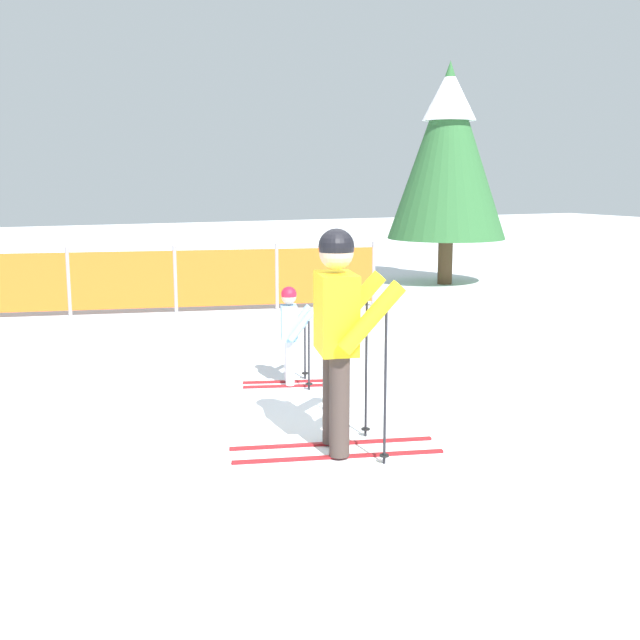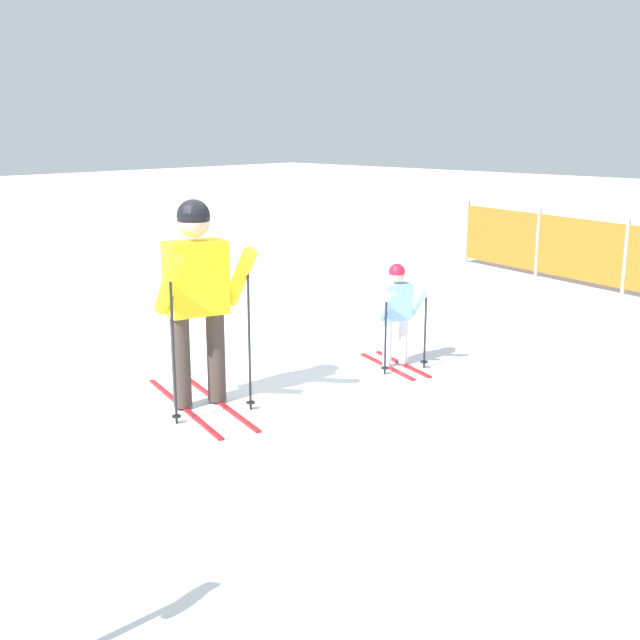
{
  "view_description": "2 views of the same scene",
  "coord_description": "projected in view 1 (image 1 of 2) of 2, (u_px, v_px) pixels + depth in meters",
  "views": [
    {
      "loc": [
        -2.57,
        -5.32,
        2.05
      ],
      "look_at": [
        0.19,
        0.49,
        0.89
      ],
      "focal_mm": 45.0,
      "sensor_mm": 36.0,
      "label": 1
    },
    {
      "loc": [
        5.04,
        -3.94,
        2.24
      ],
      "look_at": [
        0.6,
        0.67,
        0.68
      ],
      "focal_mm": 45.0,
      "sensor_mm": 36.0,
      "label": 2
    }
  ],
  "objects": [
    {
      "name": "ground_plane",
      "position": [
        325.0,
        446.0,
        6.18
      ],
      "size": [
        60.0,
        60.0,
        0.0
      ],
      "primitive_type": "plane",
      "color": "white"
    },
    {
      "name": "skier_adult",
      "position": [
        339.0,
        321.0,
        5.89
      ],
      "size": [
        1.62,
        0.85,
        1.68
      ],
      "rotation": [
        0.0,
        0.0,
        -0.28
      ],
      "color": "maroon",
      "rests_on": "ground_plane"
    },
    {
      "name": "conifer_far",
      "position": [
        448.0,
        148.0,
        15.06
      ],
      "size": [
        2.24,
        2.24,
        4.16
      ],
      "color": "#4C3823",
      "rests_on": "ground_plane"
    },
    {
      "name": "safety_fence",
      "position": [
        175.0,
        279.0,
        12.17
      ],
      "size": [
        6.11,
        1.57,
        1.03
      ],
      "rotation": [
        0.0,
        0.0,
        -0.24
      ],
      "color": "gray",
      "rests_on": "ground_plane"
    },
    {
      "name": "skier_child",
      "position": [
        291.0,
        329.0,
        7.9
      ],
      "size": [
        0.95,
        0.56,
        0.99
      ],
      "rotation": [
        0.0,
        0.0,
        -0.34
      ],
      "color": "maroon",
      "rests_on": "ground_plane"
    }
  ]
}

